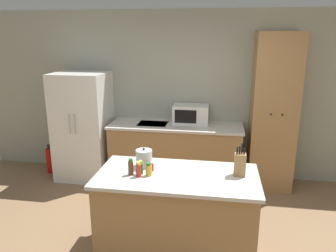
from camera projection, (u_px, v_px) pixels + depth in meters
name	position (u px, v px, depth m)	size (l,w,h in m)	color
wall_back	(198.00, 96.00, 5.14)	(7.20, 0.06, 2.60)	#9EA393
refrigerator	(83.00, 126.00, 5.16)	(0.79, 0.75, 1.68)	white
back_counter	(175.00, 153.00, 5.08)	(2.01, 0.69, 0.91)	#9E7547
pantry_cabinet	(273.00, 113.00, 4.72)	(0.62, 0.58, 2.27)	#9E7547
kitchen_island	(177.00, 214.00, 3.36)	(1.61, 0.82, 0.89)	#9E7547
microwave	(191.00, 114.00, 5.01)	(0.54, 0.35, 0.28)	white
knife_block	(240.00, 164.00, 3.19)	(0.11, 0.09, 0.33)	#9E7547
spice_bottle_tall_dark	(141.00, 168.00, 3.24)	(0.05, 0.05, 0.14)	#337033
spice_bottle_short_red	(139.00, 170.00, 3.18)	(0.05, 0.05, 0.15)	#B2281E
spice_bottle_amber_oil	(131.00, 167.00, 3.22)	(0.05, 0.05, 0.17)	#563319
spice_bottle_green_herb	(149.00, 170.00, 3.20)	(0.06, 0.06, 0.13)	gold
spice_bottle_pale_salt	(152.00, 167.00, 3.32)	(0.04, 0.04, 0.10)	#B2281E
kettle	(144.00, 158.00, 3.41)	(0.17, 0.17, 0.21)	#B2B5B7
fire_extinguisher	(50.00, 160.00, 5.44)	(0.12, 0.12, 0.49)	red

